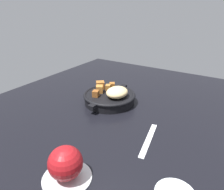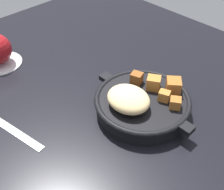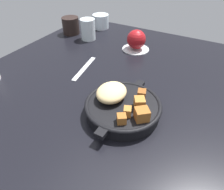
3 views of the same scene
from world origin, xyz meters
The scene contains 5 objects.
ground_plane centered at (0.00, 0.00, -1.20)cm, with size 117.18×101.82×2.40cm, color black.
cast_iron_skillet centered at (-3.75, -5.52, 2.73)cm, with size 24.82×20.56×7.48cm.
saucer_plate centered at (34.40, 7.30, 0.30)cm, with size 11.36×11.36×0.60cm, color #B7BABF.
red_apple centered at (34.40, 7.30, 4.50)cm, with size 7.81×7.81×7.81cm, color maroon.
butter_knife centered at (10.97, 17.29, 0.18)cm, with size 17.17×1.60×0.36cm, color silver.
Camera 1 is at (59.04, 34.93, 36.93)cm, focal length 33.38 mm.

